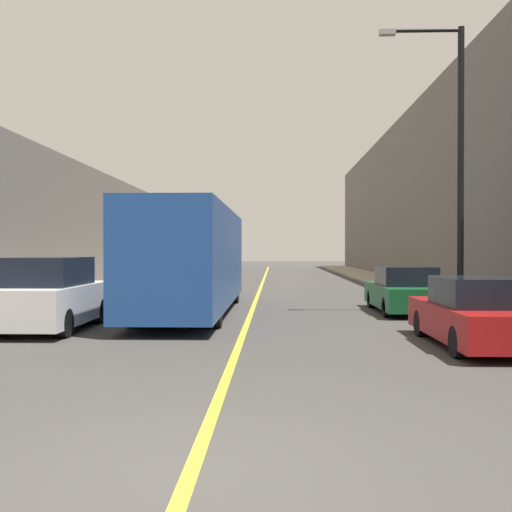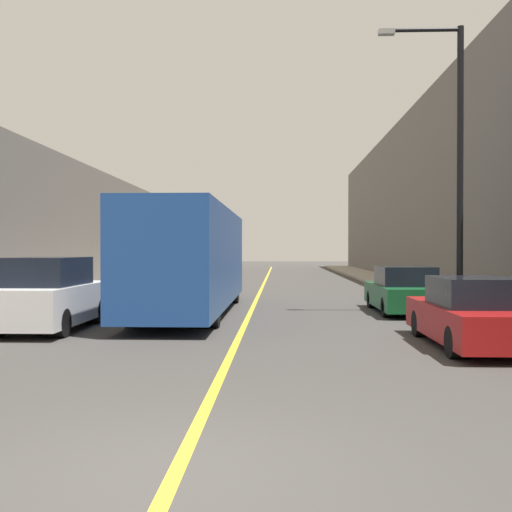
{
  "view_description": "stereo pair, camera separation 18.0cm",
  "coord_description": "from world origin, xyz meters",
  "px_view_note": "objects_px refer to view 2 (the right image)",
  "views": [
    {
      "loc": [
        0.78,
        -5.44,
        2.06
      ],
      "look_at": [
        0.05,
        17.62,
        1.82
      ],
      "focal_mm": 42.0,
      "sensor_mm": 36.0,
      "label": 1
    },
    {
      "loc": [
        0.96,
        -5.44,
        2.06
      ],
      "look_at": [
        0.05,
        17.62,
        1.82
      ],
      "focal_mm": 42.0,
      "sensor_mm": 36.0,
      "label": 2
    }
  ],
  "objects_px": {
    "car_right_mid": "(404,292)",
    "car_right_near": "(472,315)",
    "street_lamp_right": "(454,151)",
    "parked_suv_left": "(47,296)",
    "bus": "(192,258)"
  },
  "relations": [
    {
      "from": "bus",
      "to": "street_lamp_right",
      "type": "xyz_separation_m",
      "value": [
        8.24,
        -0.49,
        3.33
      ]
    },
    {
      "from": "car_right_near",
      "to": "street_lamp_right",
      "type": "distance_m",
      "value": 7.63
    },
    {
      "from": "car_right_near",
      "to": "car_right_mid",
      "type": "xyz_separation_m",
      "value": [
        -0.0,
        6.91,
        0.01
      ]
    },
    {
      "from": "parked_suv_left",
      "to": "bus",
      "type": "bearing_deg",
      "value": 53.67
    },
    {
      "from": "parked_suv_left",
      "to": "car_right_mid",
      "type": "height_order",
      "value": "parked_suv_left"
    },
    {
      "from": "car_right_near",
      "to": "car_right_mid",
      "type": "relative_size",
      "value": 0.98
    },
    {
      "from": "bus",
      "to": "car_right_mid",
      "type": "bearing_deg",
      "value": 3.15
    },
    {
      "from": "parked_suv_left",
      "to": "street_lamp_right",
      "type": "relative_size",
      "value": 0.5
    },
    {
      "from": "parked_suv_left",
      "to": "car_right_mid",
      "type": "distance_m",
      "value": 11.03
    },
    {
      "from": "bus",
      "to": "car_right_near",
      "type": "xyz_separation_m",
      "value": [
        6.9,
        -6.54,
        -1.12
      ]
    },
    {
      "from": "car_right_mid",
      "to": "car_right_near",
      "type": "bearing_deg",
      "value": -89.98
    },
    {
      "from": "bus",
      "to": "street_lamp_right",
      "type": "distance_m",
      "value": 8.9
    },
    {
      "from": "parked_suv_left",
      "to": "street_lamp_right",
      "type": "bearing_deg",
      "value": 18.29
    },
    {
      "from": "car_right_mid",
      "to": "street_lamp_right",
      "type": "bearing_deg",
      "value": -32.74
    },
    {
      "from": "street_lamp_right",
      "to": "bus",
      "type": "bearing_deg",
      "value": 176.62
    }
  ]
}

